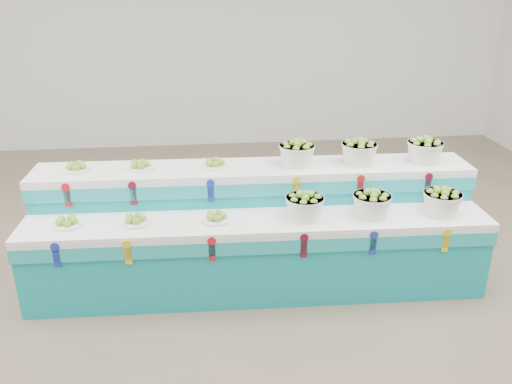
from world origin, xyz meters
TOP-DOWN VIEW (x-y plane):
  - ground at (0.00, 0.00)m, footprint 10.00×10.00m
  - back_wall at (0.00, 5.00)m, footprint 10.00×0.00m
  - display_stand at (0.49, 0.72)m, footprint 3.99×1.15m
  - plate_lower_left at (-1.08, 0.53)m, footprint 0.24×0.24m
  - plate_lower_mid at (-0.53, 0.51)m, footprint 0.24×0.24m
  - plate_lower_right at (0.13, 0.49)m, footprint 0.24×0.24m
  - basket_lower_left at (0.87, 0.47)m, footprint 0.33×0.33m
  - basket_lower_mid at (1.43, 0.45)m, footprint 0.33×0.33m
  - basket_lower_right at (2.05, 0.43)m, footprint 0.33×0.33m
  - plate_upper_left at (-1.07, 1.02)m, footprint 0.24×0.24m
  - plate_upper_mid at (-0.52, 1.00)m, footprint 0.24×0.24m
  - plate_upper_right at (0.14, 0.98)m, footprint 0.24×0.24m
  - basket_upper_left at (0.88, 0.96)m, footprint 0.33×0.33m
  - basket_upper_mid at (1.45, 0.94)m, footprint 0.33×0.33m
  - basket_upper_right at (2.06, 0.92)m, footprint 0.33×0.33m

SIDE VIEW (x-z plane):
  - ground at x=0.00m, z-range 0.00..0.00m
  - display_stand at x=0.49m, z-range 0.00..1.02m
  - plate_lower_left at x=-1.08m, z-range 0.72..0.81m
  - plate_lower_mid at x=-0.53m, z-range 0.72..0.81m
  - plate_lower_right at x=0.13m, z-range 0.72..0.81m
  - basket_lower_left at x=0.87m, z-range 0.72..0.95m
  - basket_lower_mid at x=1.43m, z-range 0.72..0.95m
  - basket_lower_right at x=2.05m, z-range 0.72..0.95m
  - plate_upper_left at x=-1.07m, z-range 1.02..1.11m
  - plate_upper_mid at x=-0.52m, z-range 1.02..1.11m
  - plate_upper_right at x=0.14m, z-range 1.02..1.11m
  - basket_upper_left at x=0.88m, z-range 1.02..1.25m
  - basket_upper_mid at x=1.45m, z-range 1.02..1.25m
  - basket_upper_right at x=2.06m, z-range 1.02..1.25m
  - back_wall at x=0.00m, z-range -3.00..7.00m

